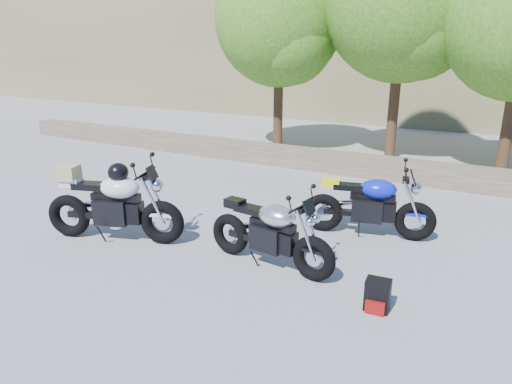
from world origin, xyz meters
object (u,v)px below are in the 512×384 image
Objects in this scene: silver_bike at (270,234)px; blue_bike at (370,206)px; white_bike at (113,203)px; backpack at (377,296)px.

silver_bike is 2.00m from blue_bike.
blue_bike is (3.52, 2.16, -0.11)m from white_bike.
blue_bike is at bearing 12.87° from white_bike.
white_bike reaches higher than silver_bike.
backpack is (1.63, -0.39, -0.31)m from silver_bike.
silver_bike reaches higher than backpack.
blue_bike is 5.38× the size of backpack.
white_bike is at bearing -165.15° from silver_bike.
white_bike is at bearing -161.14° from blue_bike.
blue_bike is at bearing 103.59° from backpack.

